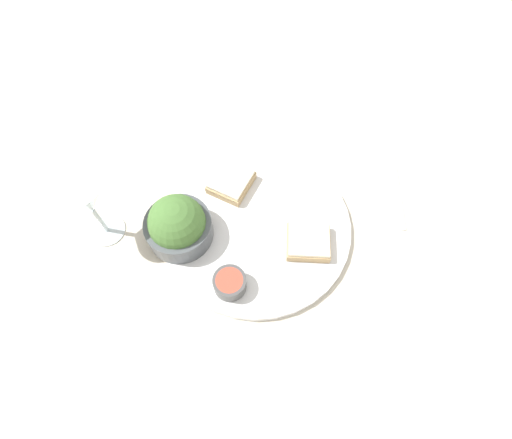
{
  "coord_description": "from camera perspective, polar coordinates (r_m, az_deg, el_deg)",
  "views": [
    {
      "loc": [
        -0.18,
        -0.28,
        0.68
      ],
      "look_at": [
        0.0,
        0.0,
        0.03
      ],
      "focal_mm": 28.0,
      "sensor_mm": 36.0,
      "label": 1
    }
  ],
  "objects": [
    {
      "name": "fork",
      "position": [
        0.84,
        19.62,
        4.14
      ],
      "size": [
        0.11,
        0.15,
        0.01
      ],
      "color": "silver",
      "rests_on": "ground_plane"
    },
    {
      "name": "wine_glass",
      "position": [
        0.71,
        -23.32,
        2.69
      ],
      "size": [
        0.09,
        0.09,
        0.16
      ],
      "color": "silver",
      "rests_on": "ground_plane"
    },
    {
      "name": "cheese_toast_far",
      "position": [
        0.78,
        -3.57,
        5.41
      ],
      "size": [
        0.1,
        0.1,
        0.03
      ],
      "color": "tan",
      "rests_on": "dinner_plate"
    },
    {
      "name": "cheese_toast_near",
      "position": [
        0.72,
        7.49,
        -3.15
      ],
      "size": [
        0.1,
        0.1,
        0.03
      ],
      "color": "tan",
      "rests_on": "dinner_plate"
    },
    {
      "name": "ground_plane",
      "position": [
        0.76,
        0.0,
        -1.2
      ],
      "size": [
        4.0,
        4.0,
        0.0
      ],
      "primitive_type": "plane",
      "color": "beige"
    },
    {
      "name": "sauce_ramekin",
      "position": [
        0.68,
        -3.77,
        -9.01
      ],
      "size": [
        0.06,
        0.06,
        0.03
      ],
      "color": "#4C4C4C",
      "rests_on": "dinner_plate"
    },
    {
      "name": "salad_bowl",
      "position": [
        0.72,
        -11.11,
        -0.79
      ],
      "size": [
        0.12,
        0.12,
        0.1
      ],
      "color": "#4C5156",
      "rests_on": "dinner_plate"
    },
    {
      "name": "dinner_plate",
      "position": [
        0.75,
        0.0,
        -0.96
      ],
      "size": [
        0.35,
        0.35,
        0.01
      ],
      "color": "white",
      "rests_on": "ground_plane"
    }
  ]
}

